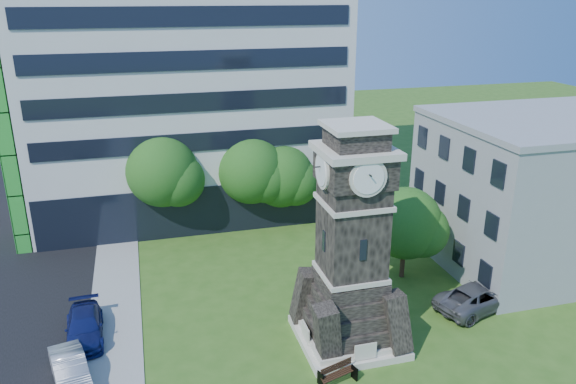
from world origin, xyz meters
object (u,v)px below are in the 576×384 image
object	(u,v)px
car_street_north	(84,327)
park_bench	(337,373)
car_east_lot	(477,297)
car_street_mid	(70,371)
clock_tower	(351,254)

from	to	relation	value
car_street_north	park_bench	bearing A→B (deg)	-33.41
car_east_lot	park_bench	size ratio (longest dim) A/B	2.97
car_street_mid	park_bench	world-z (taller)	car_street_mid
car_street_north	car_street_mid	bearing A→B (deg)	-98.77
clock_tower	car_east_lot	distance (m)	9.88
clock_tower	park_bench	world-z (taller)	clock_tower
car_east_lot	park_bench	distance (m)	11.33
clock_tower	car_street_north	world-z (taller)	clock_tower
clock_tower	car_street_mid	distance (m)	15.15
clock_tower	car_street_mid	xyz separation A→B (m)	(-14.45, 0.14, -4.56)
car_east_lot	car_street_north	bearing A→B (deg)	65.34
clock_tower	park_bench	bearing A→B (deg)	-119.31
clock_tower	car_street_north	bearing A→B (deg)	163.95
clock_tower	car_street_mid	size ratio (longest dim) A/B	2.78
car_street_mid	clock_tower	bearing A→B (deg)	-14.61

